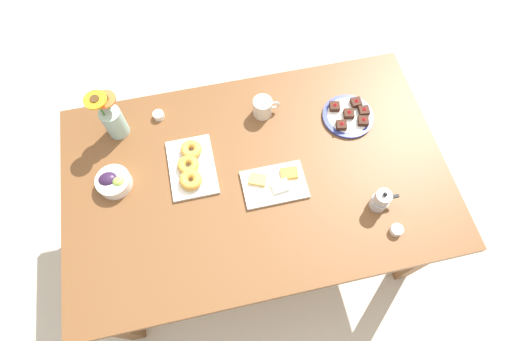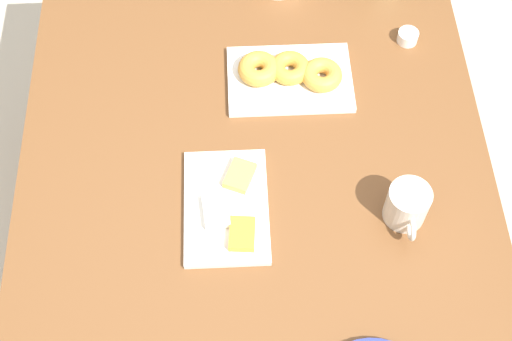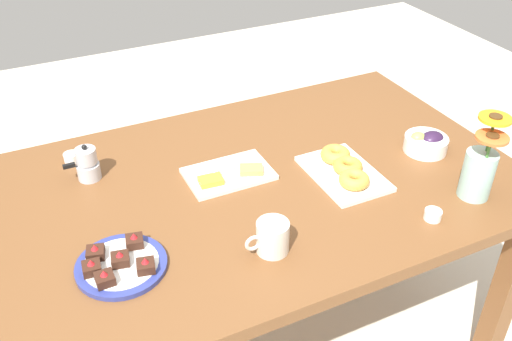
% 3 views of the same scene
% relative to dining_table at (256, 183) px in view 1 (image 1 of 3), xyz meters
% --- Properties ---
extents(ground_plane, '(6.00, 6.00, 0.00)m').
position_rel_dining_table_xyz_m(ground_plane, '(0.00, 0.00, -0.65)').
color(ground_plane, beige).
extents(dining_table, '(1.60, 1.00, 0.74)m').
position_rel_dining_table_xyz_m(dining_table, '(0.00, 0.00, 0.00)').
color(dining_table, brown).
rests_on(dining_table, ground_plane).
extents(coffee_mug, '(0.12, 0.09, 0.09)m').
position_rel_dining_table_xyz_m(coffee_mug, '(0.10, 0.29, 0.13)').
color(coffee_mug, beige).
rests_on(coffee_mug, dining_table).
extents(grape_bowl, '(0.14, 0.14, 0.07)m').
position_rel_dining_table_xyz_m(grape_bowl, '(-0.58, 0.08, 0.12)').
color(grape_bowl, white).
rests_on(grape_bowl, dining_table).
extents(cheese_platter, '(0.26, 0.17, 0.03)m').
position_rel_dining_table_xyz_m(cheese_platter, '(0.07, -0.06, 0.10)').
color(cheese_platter, white).
rests_on(cheese_platter, dining_table).
extents(croissant_platter, '(0.19, 0.28, 0.05)m').
position_rel_dining_table_xyz_m(croissant_platter, '(-0.26, 0.09, 0.11)').
color(croissant_platter, white).
rests_on(croissant_platter, dining_table).
extents(jam_cup_honey, '(0.05, 0.05, 0.03)m').
position_rel_dining_table_xyz_m(jam_cup_honey, '(0.48, -0.36, 0.10)').
color(jam_cup_honey, white).
rests_on(jam_cup_honey, dining_table).
extents(jam_cup_berry, '(0.05, 0.05, 0.03)m').
position_rel_dining_table_xyz_m(jam_cup_berry, '(-0.36, 0.37, 0.10)').
color(jam_cup_berry, white).
rests_on(jam_cup_berry, dining_table).
extents(dessert_plate, '(0.23, 0.23, 0.05)m').
position_rel_dining_table_xyz_m(dessert_plate, '(0.46, 0.19, 0.10)').
color(dessert_plate, navy).
rests_on(dessert_plate, dining_table).
extents(flower_vase, '(0.11, 0.12, 0.26)m').
position_rel_dining_table_xyz_m(flower_vase, '(-0.54, 0.34, 0.18)').
color(flower_vase, '#99C1B7').
rests_on(flower_vase, dining_table).
extents(moka_pot, '(0.11, 0.07, 0.12)m').
position_rel_dining_table_xyz_m(moka_pot, '(0.45, -0.24, 0.13)').
color(moka_pot, '#B7B7BC').
rests_on(moka_pot, dining_table).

